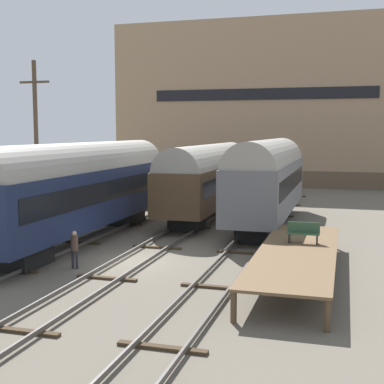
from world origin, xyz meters
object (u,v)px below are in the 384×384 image
at_px(train_car_brown, 208,176).
at_px(utility_pole, 37,147).
at_px(train_car_navy, 83,185).
at_px(bench, 303,232).
at_px(person_worker, 74,246).
at_px(train_car_grey, 268,177).

xyz_separation_m(train_car_brown, utility_pole, (-7.58, -9.37, 2.24)).
xyz_separation_m(train_car_navy, utility_pole, (-3.10, 0.54, 2.04)).
relative_size(train_car_navy, utility_pole, 1.80).
bearing_deg(bench, person_worker, -162.97).
bearing_deg(train_car_navy, utility_pole, 170.16).
distance_m(train_car_grey, train_car_navy, 11.78).
relative_size(train_car_navy, bench, 12.67).
bearing_deg(person_worker, train_car_grey, 63.43).
height_order(train_car_grey, train_car_brown, train_car_grey).
height_order(train_car_brown, utility_pole, utility_pole).
xyz_separation_m(train_car_navy, train_car_brown, (4.48, 9.91, -0.20)).
bearing_deg(train_car_navy, train_car_grey, 40.52).
bearing_deg(train_car_navy, train_car_brown, 65.68).
bearing_deg(utility_pole, train_car_brown, 51.05).
bearing_deg(train_car_navy, person_worker, -66.19).
distance_m(train_car_brown, utility_pole, 12.26).
height_order(person_worker, utility_pole, utility_pole).
bearing_deg(person_worker, train_car_navy, 113.81).
bearing_deg(person_worker, bench, 17.03).
distance_m(train_car_grey, person_worker, 14.80).
bearing_deg(train_car_brown, bench, -58.92).
height_order(train_car_navy, person_worker, train_car_navy).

